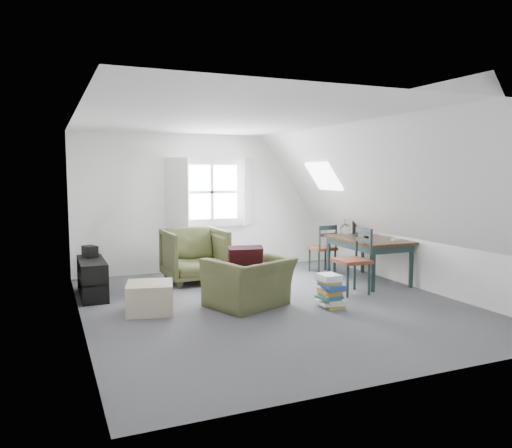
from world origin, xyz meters
name	(u,v)px	position (x,y,z in m)	size (l,w,h in m)	color
floor	(273,304)	(0.00, 0.00, 0.00)	(5.50, 5.50, 0.00)	#4D4D52
ceiling	(274,121)	(0.00, 0.00, 2.50)	(5.50, 5.50, 0.00)	white
wall_back	(211,203)	(0.00, 2.75, 1.25)	(5.00, 5.00, 0.00)	white
wall_front	(410,239)	(0.00, -2.75, 1.25)	(5.00, 5.00, 0.00)	white
wall_left	(79,221)	(-2.50, 0.00, 1.25)	(5.50, 5.50, 0.00)	white
wall_right	(419,209)	(2.50, 0.00, 1.25)	(5.50, 5.50, 0.00)	white
slope_left	(159,176)	(-1.55, 0.00, 1.78)	(5.50, 5.50, 0.00)	white
slope_right	(369,175)	(1.55, 0.00, 1.78)	(5.50, 5.50, 0.00)	white
dormer_window	(212,192)	(0.00, 2.68, 1.45)	(1.71, 0.35, 1.30)	white
skylight	(324,176)	(1.55, 1.30, 1.75)	(0.55, 0.75, 0.04)	white
armchair_near	(249,306)	(-0.35, 0.03, 0.00)	(1.02, 0.89, 0.67)	#494E2B
armchair_far	(195,282)	(-0.60, 1.80, 0.00)	(0.95, 0.98, 0.89)	#494E2B
throw_pillow	(245,263)	(-0.35, 0.18, 0.58)	(0.47, 0.13, 0.47)	#340E13
ottoman	(150,298)	(-1.65, 0.26, 0.19)	(0.58, 0.58, 0.39)	tan
dining_table	(368,244)	(2.06, 0.71, 0.63)	(0.87, 1.46, 0.73)	black
demijohn	(346,229)	(1.91, 1.16, 0.84)	(0.20, 0.20, 0.28)	silver
vase_twigs	(354,226)	(2.16, 1.26, 0.87)	(0.08, 0.09, 0.63)	black
cup	(366,241)	(1.81, 0.41, 0.73)	(0.09, 0.09, 0.08)	black
paper_box	(395,240)	(2.26, 0.26, 0.75)	(0.11, 0.07, 0.04)	white
dining_chair_far	(323,248)	(1.75, 1.61, 0.46)	(0.41, 0.41, 0.88)	maroon
dining_chair_near	(354,259)	(1.38, 0.09, 0.51)	(0.46, 0.46, 0.99)	maroon
media_shelf	(93,280)	(-2.26, 1.38, 0.25)	(0.36, 1.07, 0.55)	black
electronics_box	(90,252)	(-2.26, 1.67, 0.63)	(0.16, 0.23, 0.18)	black
magazine_stack	(330,291)	(0.65, -0.43, 0.22)	(0.33, 0.40, 0.45)	#B29933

